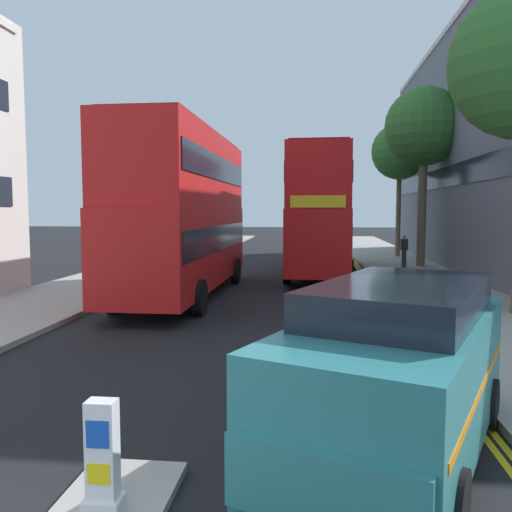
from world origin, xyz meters
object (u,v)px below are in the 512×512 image
(double_decker_bus_oncoming, at_px, (320,209))
(pedestrian_far, at_px, (404,250))
(keep_left_bollard, at_px, (103,462))
(double_decker_bus_away, at_px, (184,209))
(taxi_minivan, at_px, (395,371))

(double_decker_bus_oncoming, distance_m, pedestrian_far, 5.19)
(keep_left_bollard, height_order, double_decker_bus_away, double_decker_bus_away)
(taxi_minivan, distance_m, pedestrian_far, 21.01)
(double_decker_bus_away, relative_size, taxi_minivan, 2.10)
(pedestrian_far, bearing_deg, keep_left_bollard, -106.17)
(keep_left_bollard, xyz_separation_m, pedestrian_far, (6.49, 22.38, 0.38))
(keep_left_bollard, bearing_deg, pedestrian_far, 73.83)
(double_decker_bus_away, height_order, double_decker_bus_oncoming, same)
(double_decker_bus_away, bearing_deg, double_decker_bus_oncoming, 55.07)
(double_decker_bus_away, xyz_separation_m, double_decker_bus_oncoming, (4.74, 6.79, 0.00))
(keep_left_bollard, distance_m, double_decker_bus_oncoming, 20.38)
(keep_left_bollard, relative_size, double_decker_bus_away, 0.10)
(double_decker_bus_away, xyz_separation_m, pedestrian_far, (8.93, 9.06, -2.04))
(keep_left_bollard, bearing_deg, taxi_minivan, 29.61)
(keep_left_bollard, distance_m, double_decker_bus_away, 13.76)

